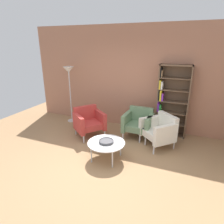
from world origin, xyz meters
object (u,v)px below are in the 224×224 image
coffee_table_low (106,144)px  armchair_by_bookshelf (160,130)px  bookshelf_tall (170,102)px  armchair_spare_guest (139,123)px  armchair_near_window (89,121)px  floor_lamp_torchiere (69,76)px  decorative_bowl (106,141)px

coffee_table_low → armchair_by_bookshelf: (0.95, 1.05, 0.04)m
bookshelf_tall → armchair_spare_guest: 1.01m
bookshelf_tall → armchair_near_window: bookshelf_tall is taller
floor_lamp_torchiere → armchair_spare_guest: bearing=-7.6°
armchair_spare_guest → armchair_near_window: 1.34m
floor_lamp_torchiere → decorative_bowl: bearing=-39.7°
coffee_table_low → armchair_spare_guest: 1.35m
bookshelf_tall → coffee_table_low: bearing=-120.3°
coffee_table_low → armchair_spare_guest: bearing=74.7°
armchair_by_bookshelf → armchair_spare_guest: bearing=-160.0°
bookshelf_tall → armchair_by_bookshelf: bookshelf_tall is taller
bookshelf_tall → coffee_table_low: size_ratio=2.37×
armchair_near_window → floor_lamp_torchiere: bearing=92.9°
bookshelf_tall → armchair_spare_guest: size_ratio=2.44×
decorative_bowl → bookshelf_tall: bearing=59.7°
armchair_near_window → floor_lamp_torchiere: (-1.03, 0.72, 1.03)m
decorative_bowl → floor_lamp_torchiere: size_ratio=0.18×
armchair_spare_guest → armchair_near_window: (-1.27, -0.42, 0.00)m
bookshelf_tall → decorative_bowl: 2.16m
decorative_bowl → armchair_by_bookshelf: 1.41m
coffee_table_low → armchair_by_bookshelf: bearing=47.9°
bookshelf_tall → coffee_table_low: bookshelf_tall is taller
coffee_table_low → armchair_near_window: (-0.91, 0.89, 0.04)m
decorative_bowl → floor_lamp_torchiere: 2.72m
bookshelf_tall → decorative_bowl: (-1.06, -1.82, -0.50)m
coffee_table_low → armchair_by_bookshelf: armchair_by_bookshelf is taller
armchair_spare_guest → floor_lamp_torchiere: (-2.30, 0.31, 1.03)m
armchair_near_window → coffee_table_low: bearing=-96.2°
armchair_spare_guest → armchair_by_bookshelf: size_ratio=0.82×
armchair_near_window → armchair_by_bookshelf: size_ratio=1.00×
armchair_spare_guest → armchair_by_bookshelf: same height
coffee_table_low → armchair_near_window: size_ratio=0.84×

